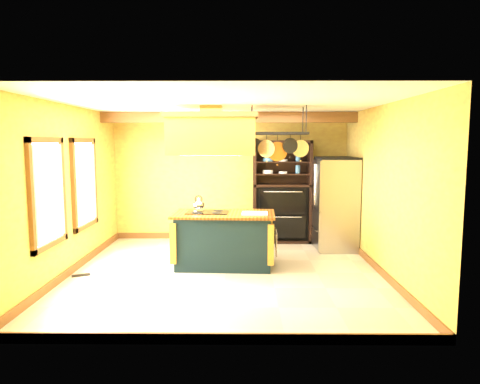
{
  "coord_description": "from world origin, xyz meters",
  "views": [
    {
      "loc": [
        0.29,
        -6.75,
        2.11
      ],
      "look_at": [
        0.23,
        0.3,
        1.29
      ],
      "focal_mm": 32.0,
      "sensor_mm": 36.0,
      "label": 1
    }
  ],
  "objects_px": {
    "refrigerator": "(335,205)",
    "hutch": "(281,202)",
    "pot_rack": "(278,140)",
    "kitchen_island": "(224,239)",
    "range_hood": "(212,133)"
  },
  "relations": [
    {
      "from": "range_hood",
      "to": "hutch",
      "type": "bearing_deg",
      "value": 54.71
    },
    {
      "from": "refrigerator",
      "to": "hutch",
      "type": "height_order",
      "value": "hutch"
    },
    {
      "from": "refrigerator",
      "to": "kitchen_island",
      "type": "bearing_deg",
      "value": -150.03
    },
    {
      "from": "kitchen_island",
      "to": "pot_rack",
      "type": "height_order",
      "value": "pot_rack"
    },
    {
      "from": "range_hood",
      "to": "pot_rack",
      "type": "bearing_deg",
      "value": 0.57
    },
    {
      "from": "pot_rack",
      "to": "refrigerator",
      "type": "xyz_separation_m",
      "value": [
        1.23,
        1.22,
        -1.28
      ]
    },
    {
      "from": "pot_rack",
      "to": "refrigerator",
      "type": "relative_size",
      "value": 0.58
    },
    {
      "from": "refrigerator",
      "to": "hutch",
      "type": "xyz_separation_m",
      "value": [
        -1.0,
        0.66,
        -0.02
      ]
    },
    {
      "from": "kitchen_island",
      "to": "refrigerator",
      "type": "bearing_deg",
      "value": 32.38
    },
    {
      "from": "pot_rack",
      "to": "hutch",
      "type": "relative_size",
      "value": 0.49
    },
    {
      "from": "refrigerator",
      "to": "hutch",
      "type": "bearing_deg",
      "value": 146.78
    },
    {
      "from": "range_hood",
      "to": "refrigerator",
      "type": "distance_m",
      "value": 2.99
    },
    {
      "from": "kitchen_island",
      "to": "range_hood",
      "type": "height_order",
      "value": "range_hood"
    },
    {
      "from": "refrigerator",
      "to": "hutch",
      "type": "distance_m",
      "value": 1.2
    },
    {
      "from": "kitchen_island",
      "to": "hutch",
      "type": "bearing_deg",
      "value": 61.31
    }
  ]
}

